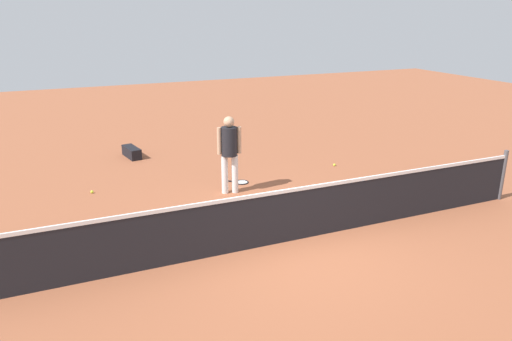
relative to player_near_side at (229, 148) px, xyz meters
The scene contains 8 objects.
ground_plane 2.81m from the player_near_side, 92.40° to the left, with size 40.00×40.00×0.00m, color #9E5638.
court_net 2.67m from the player_near_side, 92.40° to the left, with size 10.09×0.09×1.07m.
player_near_side is the anchor object (origin of this frame).
tennis_racket_near_player 1.20m from the player_near_side, 131.64° to the right, with size 0.57×0.49×0.03m.
tennis_ball_near_player 3.35m from the player_near_side, 167.06° to the right, with size 0.07×0.07×0.07m, color #C6E033.
tennis_ball_by_net 3.57m from the player_near_side, 15.04° to the left, with size 0.07×0.07×0.07m, color #C6E033.
tennis_ball_midcourt 3.17m from the player_near_side, 22.32° to the right, with size 0.07×0.07×0.07m, color #C6E033.
equipment_bag 4.03m from the player_near_side, 67.30° to the right, with size 0.42×0.84×0.28m.
Camera 1 is at (3.54, 6.75, 3.81)m, focal length 34.03 mm.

